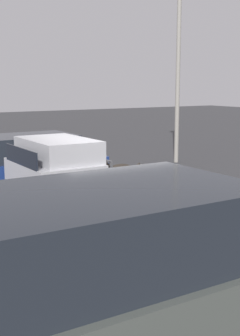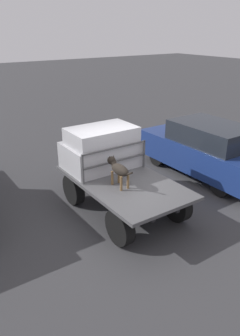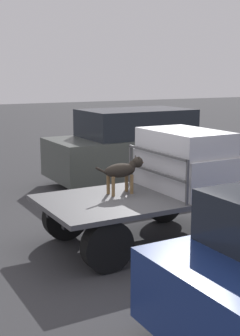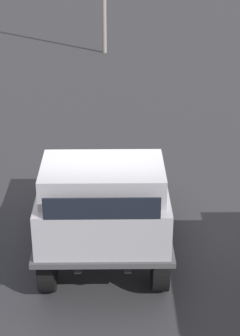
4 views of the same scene
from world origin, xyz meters
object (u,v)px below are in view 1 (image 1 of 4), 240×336
flatbed_truck (103,203)px  parked_sedan (21,168)px  light_pole_near (179,9)px  dog (117,171)px  parked_pickup_far (82,299)px

flatbed_truck → parked_sedan: bearing=-82.8°
parked_sedan → light_pole_near: light_pole_near is taller
dog → flatbed_truck: bearing=-58.4°
parked_pickup_far → dog: bearing=-126.8°
flatbed_truck → parked_sedan: size_ratio=0.80×
flatbed_truck → parked_sedan: 3.47m
dog → light_pole_near: size_ratio=0.12×
dog → light_pole_near: light_pole_near is taller
parked_sedan → light_pole_near: 8.91m
dog → parked_pickup_far: parked_pickup_far is taller
flatbed_truck → parked_pickup_far: (2.66, 4.24, 0.37)m
flatbed_truck → light_pole_near: (-6.65, -5.93, 5.02)m
dog → parked_sedan: bearing=-83.7°
light_pole_near → parked_sedan: bearing=19.4°
flatbed_truck → light_pole_near: 10.23m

